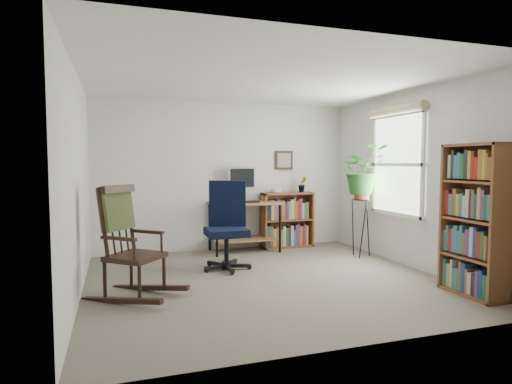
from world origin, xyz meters
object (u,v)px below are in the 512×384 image
object	(u,v)px
desk	(244,227)
office_chair	(226,225)
low_bookshelf	(287,220)
rocking_chair	(135,241)
tall_bookshelf	(475,220)

from	to	relation	value
desk	office_chair	distance (m)	1.20
low_bookshelf	desk	bearing A→B (deg)	-171.38
desk	low_bookshelf	world-z (taller)	low_bookshelf
desk	rocking_chair	distance (m)	2.60
rocking_chair	tall_bookshelf	distance (m)	3.62
desk	tall_bookshelf	distance (m)	3.42
desk	office_chair	world-z (taller)	office_chair
office_chair	rocking_chair	distance (m)	1.48
desk	rocking_chair	xyz separation A→B (m)	(-1.77, -1.90, 0.21)
low_bookshelf	tall_bookshelf	bearing A→B (deg)	-73.68
desk	low_bookshelf	bearing A→B (deg)	8.62
office_chair	low_bookshelf	bearing A→B (deg)	59.19
desk	low_bookshelf	size ratio (longest dim) A/B	1.20
tall_bookshelf	low_bookshelf	bearing A→B (deg)	106.32
desk	office_chair	bearing A→B (deg)	-118.35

